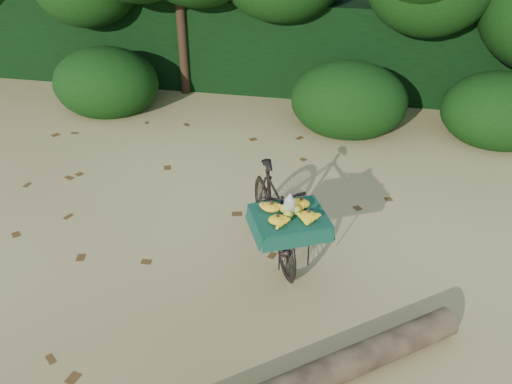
# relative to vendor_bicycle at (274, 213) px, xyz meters

# --- Properties ---
(ground) EXTENTS (80.00, 80.00, 0.00)m
(ground) POSITION_rel_vendor_bicycle_xyz_m (-0.80, -0.54, -0.55)
(ground) COLOR tan
(ground) RESTS_ON ground
(vendor_bicycle) EXTENTS (1.33, 1.90, 1.08)m
(vendor_bicycle) POSITION_rel_vendor_bicycle_xyz_m (0.00, 0.00, 0.00)
(vendor_bicycle) COLOR black
(vendor_bicycle) RESTS_ON ground
(hedge_backdrop) EXTENTS (26.00, 1.80, 1.80)m
(hedge_backdrop) POSITION_rel_vendor_bicycle_xyz_m (-0.80, 5.76, 0.35)
(hedge_backdrop) COLOR black
(hedge_backdrop) RESTS_ON ground
(bush_clumps) EXTENTS (8.80, 1.70, 0.90)m
(bush_clumps) POSITION_rel_vendor_bicycle_xyz_m (-0.30, 3.76, -0.10)
(bush_clumps) COLOR black
(bush_clumps) RESTS_ON ground
(leaf_litter) EXTENTS (7.00, 7.30, 0.01)m
(leaf_litter) POSITION_rel_vendor_bicycle_xyz_m (-0.80, 0.11, -0.54)
(leaf_litter) COLOR #4B3014
(leaf_litter) RESTS_ON ground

